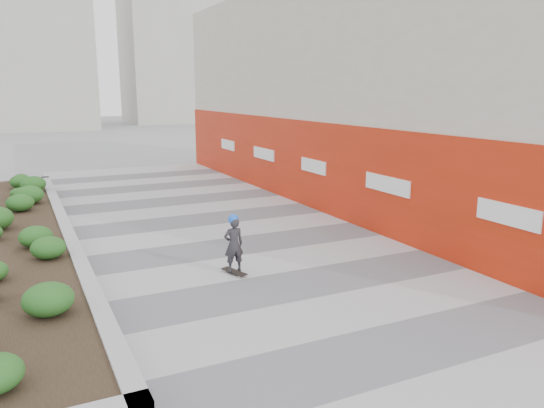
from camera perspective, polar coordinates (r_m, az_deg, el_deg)
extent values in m
plane|color=gray|center=(9.96, 8.09, -11.88)|extent=(160.00, 160.00, 0.00)
cube|color=#A8A8AD|center=(12.37, 0.27, -6.86)|extent=(8.00, 36.00, 0.01)
cube|color=#BFB2A3|center=(20.50, 10.70, 11.85)|extent=(6.00, 24.00, 8.00)
cube|color=red|center=(19.05, 3.16, 4.49)|extent=(0.12, 24.00, 3.00)
cube|color=#9E9EA0|center=(23.64, -26.41, 1.73)|extent=(3.00, 0.30, 0.55)
cube|color=#9E9EA0|center=(15.01, -21.22, -3.20)|extent=(0.30, 18.00, 0.55)
cube|color=#2D2116|center=(14.98, -26.36, -3.78)|extent=(2.40, 17.40, 0.50)
cube|color=#ADAAA3|center=(62.78, -26.85, 16.35)|extent=(16.00, 12.00, 20.00)
cube|color=#ADAAA3|center=(70.89, -9.77, 18.44)|extent=(14.00, 10.00, 24.00)
cylinder|color=#595654|center=(12.59, 2.33, -6.53)|extent=(0.44, 0.44, 0.01)
cube|color=black|center=(11.97, -4.10, -7.24)|extent=(0.40, 0.75, 0.02)
imported|color=#29282E|center=(11.78, -4.15, -4.37)|extent=(0.46, 0.30, 1.24)
sphere|color=blue|center=(11.63, -4.19, -1.63)|extent=(0.23, 0.23, 0.23)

